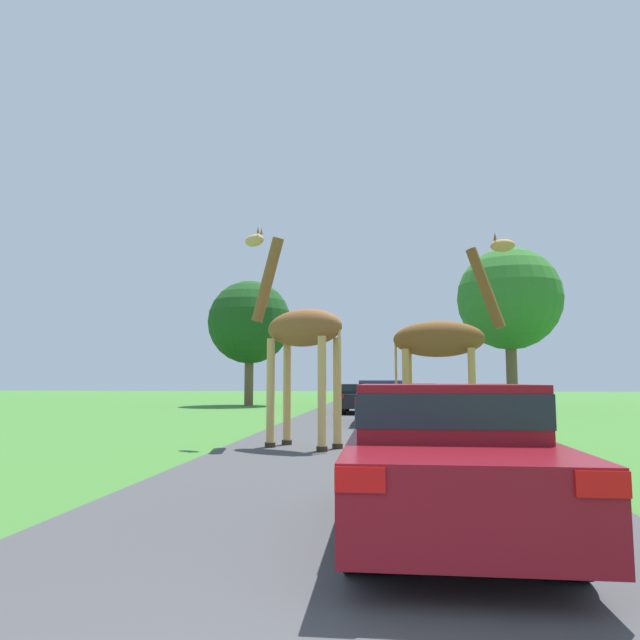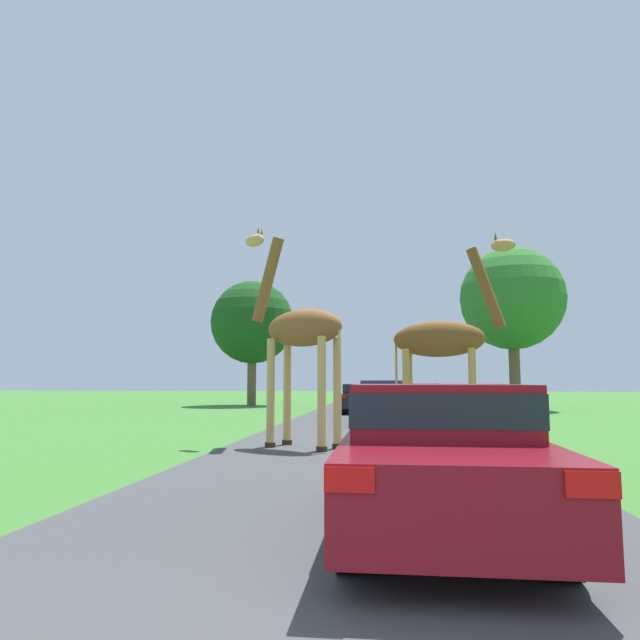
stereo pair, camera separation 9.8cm
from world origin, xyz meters
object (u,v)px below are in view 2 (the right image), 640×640
at_px(car_far_ahead, 422,395).
at_px(tree_right_cluster, 512,299).
at_px(giraffe_companion, 444,342).
at_px(car_queue_right, 361,397).
at_px(tree_centre_back, 252,323).
at_px(car_lead_maroon, 438,452).
at_px(giraffe_near_road, 300,335).
at_px(car_queue_left, 384,400).

relative_size(car_far_ahead, tree_right_cluster, 0.50).
bearing_deg(giraffe_companion, car_queue_right, -159.58).
relative_size(car_far_ahead, tree_centre_back, 0.56).
bearing_deg(tree_right_cluster, car_lead_maroon, -103.86).
bearing_deg(tree_right_cluster, giraffe_companion, -107.22).
xyz_separation_m(car_lead_maroon, tree_centre_back, (-8.62, 27.87, 4.23)).
bearing_deg(giraffe_near_road, car_queue_right, 24.04).
xyz_separation_m(giraffe_companion, tree_right_cluster, (5.23, 16.88, 3.37)).
bearing_deg(giraffe_companion, giraffe_near_road, -65.48).
height_order(car_queue_right, tree_right_cluster, tree_right_cluster).
height_order(car_lead_maroon, car_far_ahead, car_lead_maroon).
distance_m(car_far_ahead, tree_right_cluster, 6.93).
bearing_deg(car_queue_left, giraffe_near_road, -103.66).
distance_m(car_queue_right, car_far_ahead, 5.31).
height_order(car_queue_right, tree_centre_back, tree_centre_back).
height_order(giraffe_near_road, car_far_ahead, giraffe_near_road).
xyz_separation_m(car_queue_right, car_far_ahead, (3.07, 4.34, 0.01)).
relative_size(car_queue_right, tree_right_cluster, 0.48).
bearing_deg(car_queue_right, car_far_ahead, 54.71).
bearing_deg(car_far_ahead, tree_centre_back, 165.21).
bearing_deg(giraffe_companion, tree_centre_back, -145.42).
distance_m(car_lead_maroon, car_far_ahead, 25.27).
distance_m(car_queue_right, tree_right_cluster, 10.02).
xyz_separation_m(giraffe_companion, car_far_ahead, (0.50, 17.46, -1.67)).
bearing_deg(car_queue_left, car_queue_right, 99.75).
height_order(car_lead_maroon, tree_centre_back, tree_centre_back).
bearing_deg(tree_right_cluster, tree_centre_back, 167.66).
height_order(car_lead_maroon, car_queue_right, car_lead_maroon).
height_order(giraffe_near_road, car_lead_maroon, giraffe_near_road).
relative_size(car_lead_maroon, tree_centre_back, 0.58).
distance_m(giraffe_near_road, car_lead_maroon, 7.52).
xyz_separation_m(giraffe_companion, car_lead_maroon, (-0.85, -7.78, -1.62)).
bearing_deg(tree_centre_back, car_lead_maroon, -72.81).
relative_size(giraffe_near_road, tree_centre_back, 0.69).
relative_size(giraffe_near_road, car_queue_right, 1.28).
relative_size(car_queue_left, tree_right_cluster, 0.54).
xyz_separation_m(car_lead_maroon, car_queue_left, (-0.62, 14.51, 0.02)).
distance_m(giraffe_companion, car_far_ahead, 17.55).
height_order(giraffe_companion, car_lead_maroon, giraffe_companion).
bearing_deg(car_queue_left, car_far_ahead, 79.58).
height_order(car_queue_left, tree_centre_back, tree_centre_back).
bearing_deg(car_lead_maroon, tree_centre_back, 107.19).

